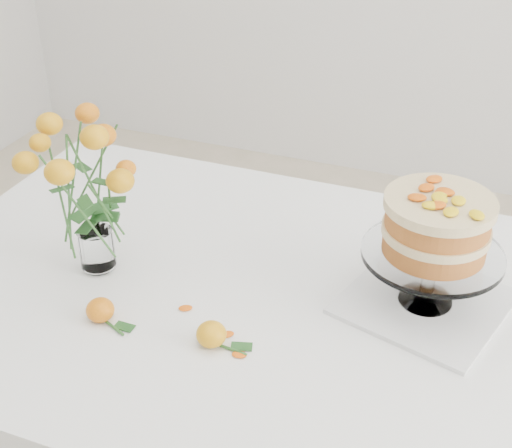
{
  "coord_description": "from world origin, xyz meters",
  "views": [
    {
      "loc": [
        0.37,
        -1.01,
        1.58
      ],
      "look_at": [
        -0.03,
        0.02,
        0.9
      ],
      "focal_mm": 50.0,
      "sensor_mm": 36.0,
      "label": 1
    }
  ],
  "objects": [
    {
      "name": "stray_petal_c",
      "position": [
        0.02,
        -0.18,
        0.76
      ],
      "size": [
        0.03,
        0.02,
        0.0
      ],
      "primitive_type": "ellipsoid",
      "color": "yellow",
      "rests_on": "table"
    },
    {
      "name": "loose_rose_far",
      "position": [
        -0.25,
        -0.18,
        0.78
      ],
      "size": [
        0.09,
        0.05,
        0.04
      ],
      "rotation": [
        0.0,
        0.0,
        -0.41
      ],
      "color": "#BD6009",
      "rests_on": "table"
    },
    {
      "name": "rose_vase",
      "position": [
        -0.34,
        -0.04,
        0.96
      ],
      "size": [
        0.24,
        0.24,
        0.35
      ],
      "rotation": [
        0.0,
        0.0,
        -0.05
      ],
      "color": "white",
      "rests_on": "table"
    },
    {
      "name": "napkin",
      "position": [
        0.29,
        0.07,
        0.76
      ],
      "size": [
        0.34,
        0.34,
        0.01
      ],
      "primitive_type": "cube",
      "rotation": [
        0.0,
        0.0,
        -0.28
      ],
      "color": "silver",
      "rests_on": "table"
    },
    {
      "name": "cake_stand",
      "position": [
        0.29,
        0.07,
        0.92
      ],
      "size": [
        0.25,
        0.25,
        0.23
      ],
      "rotation": [
        0.0,
        0.0,
        -0.37
      ],
      "color": "white",
      "rests_on": "napkin"
    },
    {
      "name": "table",
      "position": [
        0.0,
        0.0,
        0.67
      ],
      "size": [
        1.43,
        0.93,
        0.76
      ],
      "color": "tan",
      "rests_on": "ground"
    },
    {
      "name": "stray_petal_b",
      "position": [
        -0.02,
        -0.14,
        0.76
      ],
      "size": [
        0.03,
        0.02,
        0.0
      ],
      "primitive_type": "ellipsoid",
      "color": "yellow",
      "rests_on": "table"
    },
    {
      "name": "stray_petal_a",
      "position": [
        -0.12,
        -0.1,
        0.76
      ],
      "size": [
        0.03,
        0.02,
        0.0
      ],
      "primitive_type": "ellipsoid",
      "color": "yellow",
      "rests_on": "table"
    },
    {
      "name": "loose_rose_near",
      "position": [
        -0.04,
        -0.17,
        0.78
      ],
      "size": [
        0.09,
        0.05,
        0.04
      ],
      "rotation": [
        0.0,
        0.0,
        -0.11
      ],
      "color": "orange",
      "rests_on": "table"
    }
  ]
}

